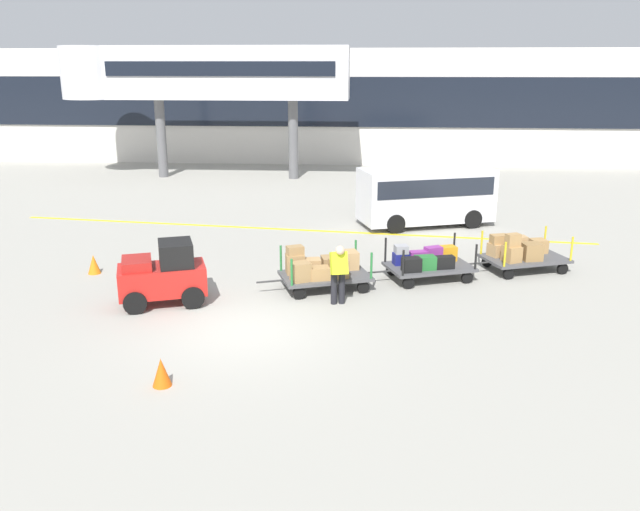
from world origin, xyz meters
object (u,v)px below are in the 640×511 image
shuttle_van (426,192)px  baggage_tug (163,275)px  baggage_cart_tail (521,252)px  safety_cone_near (94,264)px  baggage_cart_middle (427,262)px  safety_cone_far (161,372)px  baggage_cart_lead (322,269)px  baggage_handler (339,271)px

shuttle_van → baggage_tug: bearing=-129.0°
baggage_cart_tail → safety_cone_near: baggage_cart_tail is taller
baggage_cart_middle → safety_cone_far: size_ratio=5.58×
baggage_cart_lead → baggage_handler: 1.32m
baggage_tug → shuttle_van: size_ratio=0.46×
baggage_tug → baggage_cart_tail: size_ratio=0.77×
baggage_cart_middle → shuttle_van: shuttle_van is taller
baggage_cart_middle → safety_cone_far: baggage_cart_middle is taller
safety_cone_near → baggage_cart_middle: bearing=1.1°
baggage_cart_middle → baggage_cart_tail: baggage_cart_tail is taller
baggage_cart_lead → baggage_handler: bearing=-67.3°
baggage_handler → safety_cone_near: baggage_handler is taller
baggage_cart_tail → safety_cone_near: bearing=-174.4°
baggage_cart_middle → safety_cone_near: 9.43m
safety_cone_near → baggage_cart_tail: bearing=5.6°
baggage_tug → baggage_cart_middle: 7.10m
baggage_cart_lead → baggage_handler: (0.49, -1.18, 0.32)m
baggage_tug → baggage_handler: baggage_tug is taller
baggage_handler → safety_cone_far: 5.47m
baggage_tug → baggage_cart_lead: (3.84, 1.43, -0.21)m
baggage_cart_tail → baggage_handler: baggage_handler is taller
baggage_cart_middle → baggage_cart_tail: (2.77, 1.02, 0.05)m
baggage_cart_lead → shuttle_van: 8.09m
shuttle_van → safety_cone_far: 14.32m
baggage_handler → baggage_cart_lead: bearing=112.7°
safety_cone_far → baggage_cart_middle: bearing=50.8°
shuttle_van → safety_cone_far: bearing=-114.3°
baggage_cart_lead → shuttle_van: size_ratio=0.60×
baggage_tug → baggage_cart_lead: 4.10m
baggage_tug → shuttle_van: shuttle_van is taller
baggage_cart_middle → safety_cone_near: (-9.42, -0.19, -0.22)m
baggage_cart_lead → baggage_cart_middle: (2.83, 0.98, -0.05)m
baggage_tug → baggage_handler: (4.33, 0.25, 0.11)m
shuttle_van → safety_cone_near: 11.90m
baggage_cart_tail → safety_cone_near: 12.25m
baggage_tug → baggage_cart_middle: size_ratio=0.77×
baggage_cart_middle → baggage_cart_tail: 2.95m
baggage_handler → safety_cone_far: (-3.08, -4.49, -0.59)m
baggage_cart_lead → safety_cone_near: size_ratio=5.58×
baggage_cart_tail → safety_cone_near: size_ratio=5.58×
safety_cone_near → safety_cone_far: size_ratio=1.00×
shuttle_van → safety_cone_near: shuttle_van is taller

